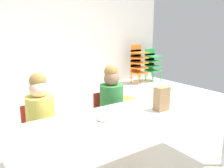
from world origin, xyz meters
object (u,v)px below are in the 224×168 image
at_px(kid_chair_orange_stack, 138,62).
at_px(kid_chair_green_stack, 152,63).
at_px(paper_bag_brown, 162,99).
at_px(seated_child_near_camera, 40,112).
at_px(paper_plate_center_table, 63,137).
at_px(donut_powdered_on_plate, 104,118).
at_px(craft_table, 129,124).
at_px(seated_child_middle_seat, 111,98).
at_px(paper_plate_near_edge, 104,120).

bearing_deg(kid_chair_orange_stack, kid_chair_green_stack, -0.04).
height_order(kid_chair_green_stack, paper_bag_brown, kid_chair_green_stack).
relative_size(seated_child_near_camera, paper_plate_center_table, 5.10).
bearing_deg(donut_powdered_on_plate, craft_table, -23.87).
relative_size(kid_chair_green_stack, paper_bag_brown, 3.64).
bearing_deg(seated_child_middle_seat, kid_chair_green_stack, 39.07).
distance_m(craft_table, seated_child_near_camera, 0.83).
distance_m(paper_plate_center_table, donut_powdered_on_plate, 0.41).
bearing_deg(seated_child_middle_seat, paper_plate_near_edge, -128.73).
bearing_deg(donut_powdered_on_plate, kid_chair_orange_stack, 45.50).
height_order(kid_chair_orange_stack, paper_plate_near_edge, kid_chair_orange_stack).
height_order(craft_table, donut_powdered_on_plate, donut_powdered_on_plate).
distance_m(craft_table, seated_child_middle_seat, 0.68).
xyz_separation_m(seated_child_middle_seat, donut_powdered_on_plate, (-0.44, -0.55, 0.05)).
relative_size(kid_chair_orange_stack, paper_plate_near_edge, 5.11).
distance_m(paper_bag_brown, paper_plate_center_table, 0.97).
height_order(kid_chair_green_stack, paper_plate_near_edge, kid_chair_green_stack).
distance_m(seated_child_near_camera, paper_plate_center_table, 0.64).
distance_m(craft_table, paper_plate_near_edge, 0.22).
distance_m(seated_child_middle_seat, paper_plate_center_table, 1.05).
bearing_deg(craft_table, donut_powdered_on_plate, 156.13).
distance_m(seated_child_near_camera, paper_bag_brown, 1.12).
bearing_deg(kid_chair_green_stack, paper_bag_brown, -132.56).
bearing_deg(paper_bag_brown, seated_child_middle_seat, 101.69).
height_order(seated_child_near_camera, kid_chair_orange_stack, seated_child_near_camera).
bearing_deg(seated_child_middle_seat, craft_table, -111.32).
relative_size(kid_chair_orange_stack, paper_bag_brown, 4.18).
height_order(seated_child_middle_seat, donut_powdered_on_plate, seated_child_middle_seat).
bearing_deg(kid_chair_green_stack, seated_child_middle_seat, -140.93).
xyz_separation_m(craft_table, seated_child_middle_seat, (0.25, 0.63, 0.02)).
bearing_deg(craft_table, paper_plate_near_edge, 156.13).
bearing_deg(craft_table, kid_chair_orange_stack, 48.42).
distance_m(seated_child_near_camera, donut_powdered_on_plate, 0.65).
bearing_deg(paper_plate_center_table, paper_bag_brown, 0.72).
relative_size(seated_child_middle_seat, kid_chair_orange_stack, 1.00).
relative_size(craft_table, seated_child_middle_seat, 2.15).
bearing_deg(seated_child_middle_seat, paper_bag_brown, -78.31).
xyz_separation_m(kid_chair_green_stack, paper_plate_center_table, (-3.61, -2.89, 0.12)).
height_order(paper_plate_near_edge, paper_plate_center_table, same).
distance_m(seated_child_near_camera, seated_child_middle_seat, 0.79).
bearing_deg(craft_table, seated_child_near_camera, 130.65).
distance_m(seated_child_middle_seat, paper_bag_brown, 0.65).
distance_m(paper_bag_brown, donut_powdered_on_plate, 0.58).
xyz_separation_m(seated_child_middle_seat, paper_bag_brown, (0.13, -0.63, 0.13)).
relative_size(seated_child_near_camera, kid_chair_green_stack, 1.15).
bearing_deg(seated_child_near_camera, paper_bag_brown, -34.31).
bearing_deg(paper_plate_near_edge, paper_plate_center_table, -166.84).
distance_m(kid_chair_green_stack, paper_plate_near_edge, 4.26).
relative_size(kid_chair_orange_stack, donut_powdered_on_plate, 7.11).
height_order(kid_chair_green_stack, donut_powdered_on_plate, kid_chair_green_stack).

